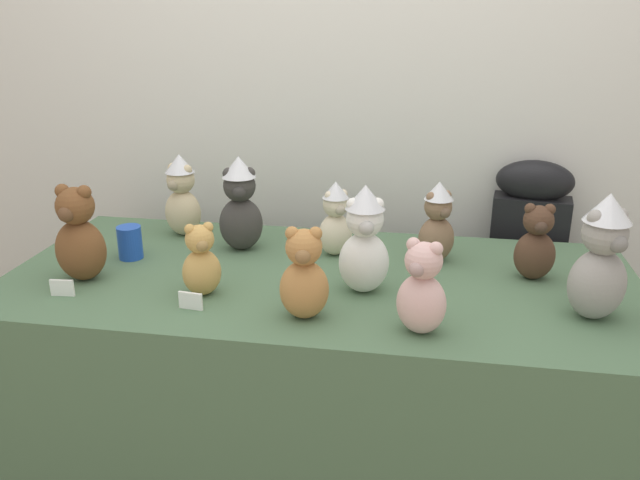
% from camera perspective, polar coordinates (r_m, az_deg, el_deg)
% --- Properties ---
extents(wall_back, '(7.00, 0.08, 2.60)m').
position_cam_1_polar(wall_back, '(2.57, 2.74, 14.01)').
color(wall_back, silver).
rests_on(wall_back, ground_plane).
extents(display_table, '(1.96, 0.89, 0.77)m').
position_cam_1_polar(display_table, '(2.21, -0.00, -12.40)').
color(display_table, '#4C6B4C').
rests_on(display_table, ground_plane).
extents(instrument_case, '(0.29, 0.16, 1.04)m').
position_cam_1_polar(instrument_case, '(2.66, 17.39, -4.12)').
color(instrument_case, black).
rests_on(instrument_case, ground_plane).
extents(teddy_bear_cream, '(0.15, 0.14, 0.26)m').
position_cam_1_polar(teddy_bear_cream, '(2.16, 1.38, 1.82)').
color(teddy_bear_cream, beige).
rests_on(teddy_bear_cream, display_table).
extents(teddy_bear_cocoa, '(0.13, 0.11, 0.24)m').
position_cam_1_polar(teddy_bear_cocoa, '(2.08, 18.48, -0.37)').
color(teddy_bear_cocoa, '#4C3323').
rests_on(teddy_bear_cocoa, display_table).
extents(teddy_bear_blush, '(0.16, 0.15, 0.25)m').
position_cam_1_polar(teddy_bear_blush, '(1.67, 8.96, -4.39)').
color(teddy_bear_blush, beige).
rests_on(teddy_bear_blush, display_table).
extents(teddy_bear_sand, '(0.16, 0.15, 0.30)m').
position_cam_1_polar(teddy_bear_sand, '(2.40, -12.09, 3.80)').
color(teddy_bear_sand, '#CCB78E').
rests_on(teddy_bear_sand, display_table).
extents(teddy_bear_mocha, '(0.16, 0.15, 0.27)m').
position_cam_1_polar(teddy_bear_mocha, '(2.14, 10.29, 1.49)').
color(teddy_bear_mocha, '#7F6047').
rests_on(teddy_bear_mocha, display_table).
extents(teddy_bear_snow, '(0.17, 0.15, 0.33)m').
position_cam_1_polar(teddy_bear_snow, '(1.87, 3.93, -0.07)').
color(teddy_bear_snow, white).
rests_on(teddy_bear_snow, display_table).
extents(teddy_bear_honey, '(0.15, 0.14, 0.22)m').
position_cam_1_polar(teddy_bear_honey, '(1.89, -10.43, -1.91)').
color(teddy_bear_honey, tan).
rests_on(teddy_bear_honey, display_table).
extents(teddy_bear_charcoal, '(0.18, 0.16, 0.33)m').
position_cam_1_polar(teddy_bear_charcoal, '(2.21, -7.04, 3.09)').
color(teddy_bear_charcoal, '#383533').
rests_on(teddy_bear_charcoal, display_table).
extents(teddy_bear_caramel, '(0.15, 0.13, 0.26)m').
position_cam_1_polar(teddy_bear_caramel, '(1.72, -1.41, -3.21)').
color(teddy_bear_caramel, '#B27A42').
rests_on(teddy_bear_caramel, display_table).
extents(teddy_bear_chestnut, '(0.16, 0.14, 0.30)m').
position_cam_1_polar(teddy_bear_chestnut, '(2.09, -20.47, 0.30)').
color(teddy_bear_chestnut, brown).
rests_on(teddy_bear_chestnut, display_table).
extents(teddy_bear_ash, '(0.20, 0.19, 0.35)m').
position_cam_1_polar(teddy_bear_ash, '(1.85, 23.52, -1.54)').
color(teddy_bear_ash, gray).
rests_on(teddy_bear_ash, display_table).
extents(party_cup_blue, '(0.08, 0.08, 0.11)m').
position_cam_1_polar(party_cup_blue, '(2.24, -16.41, -0.20)').
color(party_cup_blue, blue).
rests_on(party_cup_blue, display_table).
extents(name_card_front_left, '(0.07, 0.02, 0.05)m').
position_cam_1_polar(name_card_front_left, '(1.84, -11.33, -5.28)').
color(name_card_front_left, white).
rests_on(name_card_front_left, display_table).
extents(name_card_front_middle, '(0.07, 0.01, 0.05)m').
position_cam_1_polar(name_card_front_middle, '(2.03, -21.77, -3.94)').
color(name_card_front_middle, white).
rests_on(name_card_front_middle, display_table).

